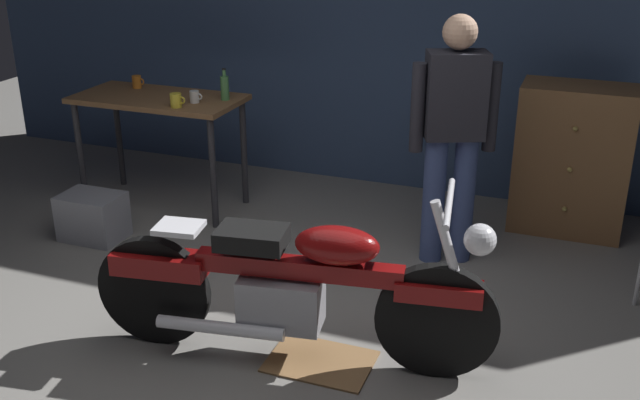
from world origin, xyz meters
TOP-DOWN VIEW (x-y plane):
  - ground_plane at (0.00, 0.00)m, footprint 12.00×12.00m
  - back_wall at (0.00, 2.80)m, footprint 8.00×0.12m
  - workbench at (-1.66, 1.66)m, footprint 1.30×0.64m
  - motorcycle at (0.14, 0.01)m, footprint 2.18×0.70m
  - person_standing at (0.67, 1.49)m, footprint 0.53×0.35m
  - wooden_dresser at (1.40, 2.30)m, footprint 0.80×0.47m
  - drip_tray at (0.30, 0.01)m, footprint 0.56×0.40m
  - storage_bin at (-1.81, 0.91)m, footprint 0.44×0.32m
  - mug_yellow_tall at (-1.36, 1.44)m, footprint 0.12×0.08m
  - mug_orange_travel at (-1.95, 1.83)m, footprint 0.11×0.07m
  - mug_white_ceramic at (-1.30, 1.59)m, footprint 0.10×0.07m
  - bottle at (-1.12, 1.75)m, footprint 0.06×0.06m

SIDE VIEW (x-z plane):
  - ground_plane at x=0.00m, z-range 0.00..0.00m
  - drip_tray at x=0.30m, z-range 0.00..0.01m
  - storage_bin at x=-1.81m, z-range 0.00..0.34m
  - motorcycle at x=0.14m, z-range -0.05..0.95m
  - wooden_dresser at x=1.40m, z-range 0.00..1.10m
  - workbench at x=-1.66m, z-range 0.34..1.24m
  - person_standing at x=0.67m, z-range 0.09..1.76m
  - mug_white_ceramic at x=-1.30m, z-range 0.90..0.99m
  - mug_orange_travel at x=-1.95m, z-range 0.90..1.00m
  - mug_yellow_tall at x=-1.36m, z-range 0.90..1.00m
  - bottle at x=-1.12m, z-range 0.88..1.12m
  - back_wall at x=0.00m, z-range 0.00..3.10m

